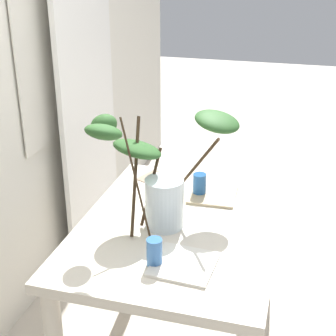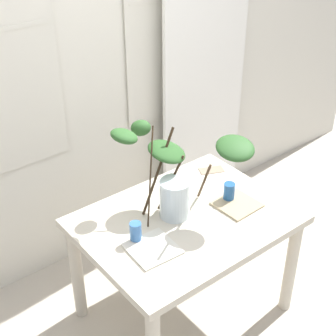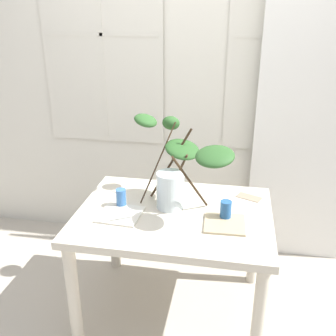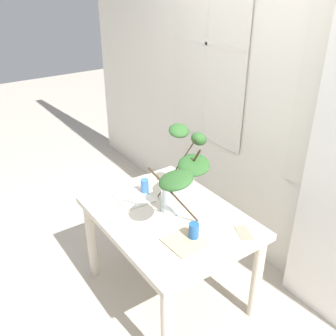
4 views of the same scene
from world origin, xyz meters
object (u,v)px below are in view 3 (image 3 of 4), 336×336
plate_square_right (225,224)px  plate_square_left (120,214)px  vase_with_branches (177,169)px  drinking_glass_blue_left (121,198)px  drinking_glass_blue_right (226,210)px  dining_table (174,228)px

plate_square_right → plate_square_left: bearing=-179.6°
vase_with_branches → plate_square_right: vase_with_branches is taller
plate_square_left → vase_with_branches: bearing=30.8°
drinking_glass_blue_left → drinking_glass_blue_right: bearing=-3.4°
plate_square_left → drinking_glass_blue_right: bearing=6.8°
plate_square_left → drinking_glass_blue_left: bearing=103.1°
plate_square_right → drinking_glass_blue_right: bearing=89.9°
dining_table → plate_square_left: bearing=-162.4°
dining_table → drinking_glass_blue_left: size_ratio=10.12×
drinking_glass_blue_right → plate_square_right: (-0.00, -0.07, -0.05)m
vase_with_branches → drinking_glass_blue_left: size_ratio=6.19×
drinking_glass_blue_left → dining_table: bearing=-2.3°
drinking_glass_blue_right → plate_square_left: drinking_glass_blue_right is taller
dining_table → plate_square_left: size_ratio=4.85×
vase_with_branches → drinking_glass_blue_left: (-0.33, -0.07, -0.19)m
drinking_glass_blue_left → drinking_glass_blue_right: drinking_glass_blue_left is taller
dining_table → drinking_glass_blue_right: (0.31, -0.02, 0.17)m
drinking_glass_blue_left → drinking_glass_blue_right: 0.64m
dining_table → vase_with_branches: vase_with_branches is taller
drinking_glass_blue_right → plate_square_left: (-0.61, -0.07, -0.05)m
drinking_glass_blue_right → drinking_glass_blue_left: bearing=176.6°
plate_square_right → vase_with_branches: bearing=149.5°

